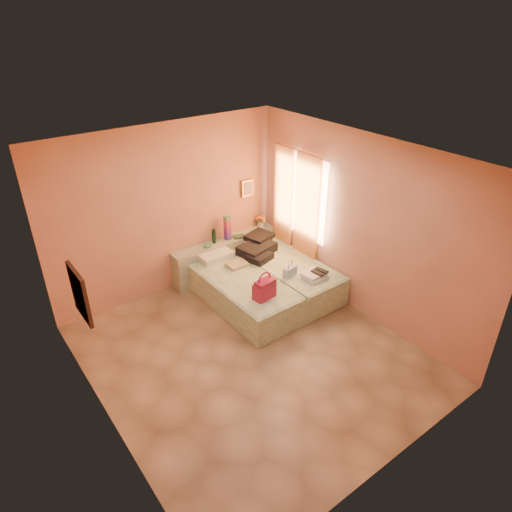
{
  "coord_description": "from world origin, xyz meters",
  "views": [
    {
      "loc": [
        -2.88,
        -3.95,
        4.31
      ],
      "look_at": [
        0.71,
        0.85,
        0.97
      ],
      "focal_mm": 32.0,
      "sensor_mm": 36.0,
      "label": 1
    }
  ],
  "objects_px": {
    "green_book": "(239,237)",
    "magenta_handbag": "(264,289)",
    "bed_right": "(286,275)",
    "flower_vase": "(261,220)",
    "water_bottle": "(214,236)",
    "bed_left": "(243,292)",
    "headboard_ledge": "(226,256)",
    "towel_stack": "(315,275)",
    "blue_handbag": "(290,271)"
  },
  "relations": [
    {
      "from": "bed_left",
      "to": "bed_right",
      "type": "distance_m",
      "value": 0.9
    },
    {
      "from": "bed_left",
      "to": "towel_stack",
      "type": "height_order",
      "value": "towel_stack"
    },
    {
      "from": "magenta_handbag",
      "to": "blue_handbag",
      "type": "xyz_separation_m",
      "value": [
        0.7,
        0.24,
        -0.07
      ]
    },
    {
      "from": "bed_left",
      "to": "green_book",
      "type": "bearing_deg",
      "value": 57.41
    },
    {
      "from": "bed_left",
      "to": "water_bottle",
      "type": "distance_m",
      "value": 1.2
    },
    {
      "from": "bed_right",
      "to": "water_bottle",
      "type": "height_order",
      "value": "water_bottle"
    },
    {
      "from": "headboard_ledge",
      "to": "towel_stack",
      "type": "height_order",
      "value": "headboard_ledge"
    },
    {
      "from": "flower_vase",
      "to": "towel_stack",
      "type": "distance_m",
      "value": 1.8
    },
    {
      "from": "bed_right",
      "to": "flower_vase",
      "type": "xyz_separation_m",
      "value": [
        0.3,
        1.1,
        0.54
      ]
    },
    {
      "from": "bed_left",
      "to": "bed_right",
      "type": "xyz_separation_m",
      "value": [
        0.9,
        0.0,
        0.0
      ]
    },
    {
      "from": "bed_right",
      "to": "magenta_handbag",
      "type": "relative_size",
      "value": 6.08
    },
    {
      "from": "headboard_ledge",
      "to": "flower_vase",
      "type": "relative_size",
      "value": 7.42
    },
    {
      "from": "water_bottle",
      "to": "towel_stack",
      "type": "distance_m",
      "value": 1.91
    },
    {
      "from": "headboard_ledge",
      "to": "water_bottle",
      "type": "xyz_separation_m",
      "value": [
        -0.22,
        0.02,
        0.45
      ]
    },
    {
      "from": "headboard_ledge",
      "to": "towel_stack",
      "type": "distance_m",
      "value": 1.81
    },
    {
      "from": "water_bottle",
      "to": "flower_vase",
      "type": "relative_size",
      "value": 0.91
    },
    {
      "from": "flower_vase",
      "to": "headboard_ledge",
      "type": "bearing_deg",
      "value": -176.23
    },
    {
      "from": "bed_right",
      "to": "magenta_handbag",
      "type": "bearing_deg",
      "value": -147.58
    },
    {
      "from": "water_bottle",
      "to": "flower_vase",
      "type": "xyz_separation_m",
      "value": [
        1.04,
        0.03,
        0.01
      ]
    },
    {
      "from": "bed_right",
      "to": "headboard_ledge",
      "type": "bearing_deg",
      "value": 116.21
    },
    {
      "from": "flower_vase",
      "to": "green_book",
      "type": "bearing_deg",
      "value": -168.11
    },
    {
      "from": "flower_vase",
      "to": "towel_stack",
      "type": "relative_size",
      "value": 0.79
    },
    {
      "from": "headboard_ledge",
      "to": "bed_left",
      "type": "height_order",
      "value": "headboard_ledge"
    },
    {
      "from": "bed_right",
      "to": "magenta_handbag",
      "type": "distance_m",
      "value": 1.19
    },
    {
      "from": "headboard_ledge",
      "to": "magenta_handbag",
      "type": "distance_m",
      "value": 1.74
    },
    {
      "from": "flower_vase",
      "to": "blue_handbag",
      "type": "height_order",
      "value": "flower_vase"
    },
    {
      "from": "magenta_handbag",
      "to": "bed_left",
      "type": "bearing_deg",
      "value": 78.98
    },
    {
      "from": "bed_left",
      "to": "headboard_ledge",
      "type": "bearing_deg",
      "value": 69.99
    },
    {
      "from": "water_bottle",
      "to": "magenta_handbag",
      "type": "height_order",
      "value": "water_bottle"
    },
    {
      "from": "bed_right",
      "to": "towel_stack",
      "type": "distance_m",
      "value": 0.72
    },
    {
      "from": "magenta_handbag",
      "to": "flower_vase",
      "type": "bearing_deg",
      "value": 47.05
    },
    {
      "from": "towel_stack",
      "to": "blue_handbag",
      "type": "bearing_deg",
      "value": 133.36
    },
    {
      "from": "bed_left",
      "to": "green_book",
      "type": "height_order",
      "value": "green_book"
    },
    {
      "from": "bed_right",
      "to": "water_bottle",
      "type": "xyz_separation_m",
      "value": [
        -0.74,
        1.07,
        0.53
      ]
    },
    {
      "from": "green_book",
      "to": "magenta_handbag",
      "type": "bearing_deg",
      "value": -95.19
    },
    {
      "from": "bed_left",
      "to": "towel_stack",
      "type": "relative_size",
      "value": 5.71
    },
    {
      "from": "headboard_ledge",
      "to": "bed_right",
      "type": "relative_size",
      "value": 1.02
    },
    {
      "from": "water_bottle",
      "to": "bed_left",
      "type": "bearing_deg",
      "value": -98.29
    },
    {
      "from": "bed_left",
      "to": "bed_right",
      "type": "relative_size",
      "value": 1.0
    },
    {
      "from": "flower_vase",
      "to": "blue_handbag",
      "type": "bearing_deg",
      "value": -110.07
    },
    {
      "from": "headboard_ledge",
      "to": "blue_handbag",
      "type": "distance_m",
      "value": 1.47
    },
    {
      "from": "water_bottle",
      "to": "green_book",
      "type": "distance_m",
      "value": 0.48
    },
    {
      "from": "green_book",
      "to": "towel_stack",
      "type": "distance_m",
      "value": 1.67
    },
    {
      "from": "bed_left",
      "to": "magenta_handbag",
      "type": "distance_m",
      "value": 0.73
    },
    {
      "from": "bed_left",
      "to": "blue_handbag",
      "type": "xyz_separation_m",
      "value": [
        0.66,
        -0.37,
        0.33
      ]
    },
    {
      "from": "bed_left",
      "to": "magenta_handbag",
      "type": "height_order",
      "value": "magenta_handbag"
    },
    {
      "from": "magenta_handbag",
      "to": "bed_right",
      "type": "bearing_deg",
      "value": 25.77
    },
    {
      "from": "bed_right",
      "to": "towel_stack",
      "type": "bearing_deg",
      "value": -87.25
    },
    {
      "from": "water_bottle",
      "to": "headboard_ledge",
      "type": "bearing_deg",
      "value": -5.78
    },
    {
      "from": "flower_vase",
      "to": "magenta_handbag",
      "type": "relative_size",
      "value": 0.84
    }
  ]
}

